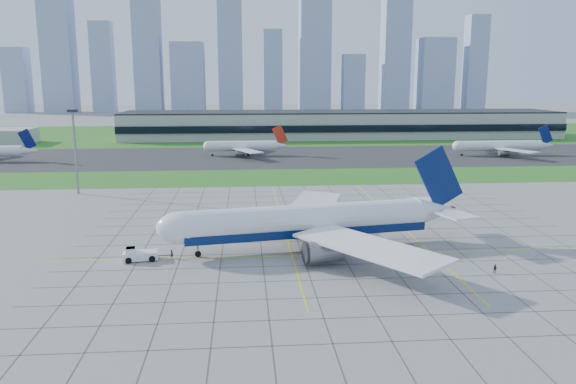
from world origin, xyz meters
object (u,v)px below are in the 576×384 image
Objects in this scene: crew_far at (495,269)px; distant_jet_2 at (500,146)px; airliner at (309,222)px; crew_near at (172,254)px; distant_jet_1 at (244,146)px; pushback_tug at (138,255)px; light_mast at (75,141)px.

crew_far is 0.04× the size of distant_jet_2.
distant_jet_2 is at bearing 86.99° from crew_far.
crew_near is at bearing 179.26° from airliner.
crew_far is at bearing -74.78° from distant_jet_1.
crew_near is 0.04× the size of distant_jet_2.
pushback_tug is 0.21× the size of distant_jet_2.
crew_near is at bearing -95.42° from distant_jet_1.
light_mast reaches higher than crew_far.
crew_near is at bearing -61.32° from light_mast.
light_mast reaches higher than distant_jet_1.
crew_near is 60.62m from crew_far.
pushback_tug is 5.90× the size of crew_far.
pushback_tug is at bearing -65.91° from light_mast.
light_mast is 125.56m from crew_far.
crew_near is at bearing -1.47° from pushback_tug.
crew_far is 172.58m from distant_jet_2.
light_mast is 2.65× the size of pushback_tug.
pushback_tug is 199.66m from distant_jet_2.
crew_near is (36.41, -66.57, -15.31)m from light_mast.
pushback_tug is (-33.66, -5.19, -4.46)m from airliner.
pushback_tug reaches higher than crew_near.
crew_near is at bearing -132.85° from distant_jet_2.
light_mast is at bearing 126.06° from airliner.
crew_near is (-27.41, -4.29, -4.77)m from airliner.
airliner is 39.97× the size of crew_far.
distant_jet_1 is at bearing 127.35° from crew_far.
distant_jet_1 is (14.33, 151.10, 3.61)m from crew_near.
distant_jet_2 is (132.41, 142.72, 3.61)m from crew_near.
crew_near reaches higher than crew_far.
crew_far is (31.69, -17.76, -4.82)m from airliner.
light_mast is at bearing 162.17° from crew_far.
airliner is 34.35m from pushback_tug.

